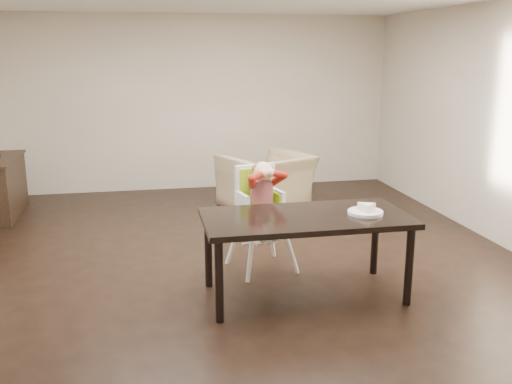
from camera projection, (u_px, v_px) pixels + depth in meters
ground at (240, 264)px, 5.91m from camera, size 7.00×7.00×0.00m
room_walls at (239, 82)px, 5.46m from camera, size 6.02×7.02×2.71m
dining_table at (306, 224)px, 5.00m from camera, size 1.80×0.90×0.75m
high_chair at (261, 193)px, 5.63m from camera, size 0.55×0.55×1.10m
plate at (366, 210)px, 5.02m from camera, size 0.38×0.38×0.09m
armchair at (266, 172)px, 8.01m from camera, size 1.34×1.16×0.99m
sideboard at (2, 187)px, 7.51m from camera, size 0.44×1.26×0.79m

